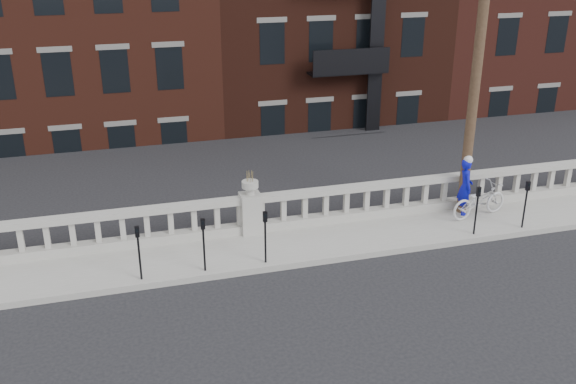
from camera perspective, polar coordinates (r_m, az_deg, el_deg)
name	(u,v)px	position (r m, az deg, el deg)	size (l,w,h in m)	color
ground	(292,313)	(14.19, 0.38, -10.72)	(120.00, 120.00, 0.00)	black
sidewalk	(259,249)	(16.67, -2.55, -5.13)	(32.00, 2.20, 0.15)	#9A978E
balustrade	(251,215)	(17.26, -3.33, -2.07)	(28.00, 0.34, 1.03)	#9A978E
planter_pedestal	(251,209)	(17.18, -3.35, -1.49)	(0.55, 0.55, 1.76)	#9A978E
lower_level	(178,37)	(35.08, -9.71, 13.43)	(80.00, 44.00, 20.80)	#605E59
utility_pole	(481,34)	(18.01, 16.75, 13.34)	(1.60, 0.28, 10.00)	#422D1E
parking_meter_a	(139,247)	(15.15, -13.15, -4.77)	(0.10, 0.09, 1.36)	black
parking_meter_b	(203,239)	(15.26, -7.52, -4.14)	(0.10, 0.09, 1.36)	black
parking_meter_c	(265,231)	(15.51, -2.04, -3.50)	(0.10, 0.09, 1.36)	black
parking_meter_d	(477,205)	(17.68, 16.45, -1.12)	(0.10, 0.09, 1.36)	black
parking_meter_e	(526,199)	(18.50, 20.40, -0.59)	(0.10, 0.09, 1.36)	black
bicycle	(479,200)	(18.98, 16.63, -0.71)	(0.65, 1.87, 0.98)	silver
cyclist	(465,186)	(18.95, 15.49, 0.47)	(0.60, 0.39, 1.65)	#0B0FB0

